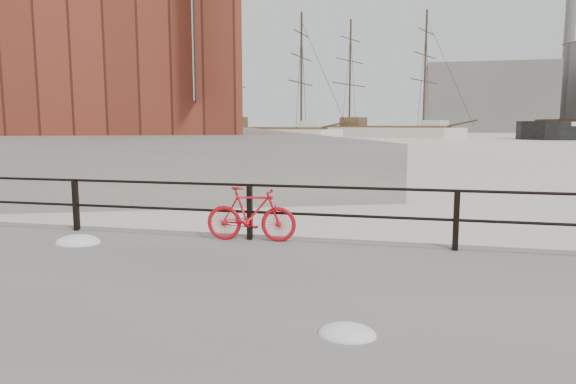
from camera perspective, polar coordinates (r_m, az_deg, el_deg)
The scene contains 15 objects.
ground at distance 9.10m, azimuth 17.87°, elevation -8.09°, with size 400.00×400.00×0.00m, color white.
promenade at distance 5.30m, azimuth 21.74°, elevation -17.84°, with size 36.00×8.00×0.35m, color gray.
far_quay at distance 89.75m, azimuth -13.04°, elevation 6.49°, with size 24.00×150.00×1.80m, color gray.
guardrail at distance 8.77m, azimuth 18.18°, elevation -2.99°, with size 28.00×0.10×1.00m, color black, non-canonical shape.
bicycle at distance 9.02m, azimuth -4.12°, elevation -2.47°, with size 1.59×0.24×0.96m, color red.
schooner_mid at distance 91.49m, azimuth 10.66°, elevation 6.00°, with size 30.13×12.75×21.56m, color beige, non-canonical shape.
schooner_left at distance 76.41m, azimuth -2.57°, elevation 5.83°, with size 24.70×11.23×18.73m, color beige, non-canonical shape.
workboat_near at distance 42.05m, azimuth -22.97°, elevation 3.76°, with size 12.83×4.28×7.00m, color black, non-canonical shape.
workboat_far at distance 64.70m, azimuth -16.84°, elevation 5.18°, with size 11.06×3.82×7.00m, color black, non-canonical shape.
apartment_mustard at distance 58.06m, azimuth -17.77°, elevation 17.70°, with size 22.00×15.00×22.20m, color gold.
apartment_cream at distance 80.56m, azimuth -15.25°, elevation 14.51°, with size 20.00×15.00×21.20m, color beige.
apartment_grey at distance 102.44m, azimuth -13.94°, elevation 13.58°, with size 22.00×15.00×23.20m, color #A0A09B.
apartment_brick at distance 125.19m, azimuth -13.03°, elevation 12.03°, with size 24.00×15.00×21.20m, color brown.
industrial_west at distance 150.33m, azimuth 21.19°, elevation 9.65°, with size 32.00×18.00×18.00m, color gray.
smokestack at distance 165.58m, azimuth 28.68°, elevation 13.52°, with size 2.80×2.80×44.00m, color gray.
Camera 1 is at (-0.83, -8.74, 2.41)m, focal length 32.00 mm.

